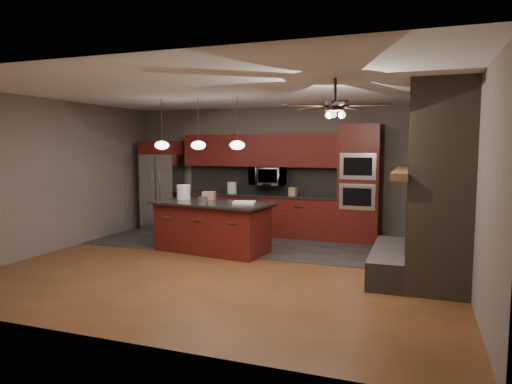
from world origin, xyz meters
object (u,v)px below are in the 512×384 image
at_px(oven_tower, 359,184).
at_px(cardboard_box, 209,195).
at_px(paint_tray, 244,202).
at_px(refrigerator, 164,185).
at_px(counter_bucket, 232,188).
at_px(counter_box, 293,192).
at_px(white_bucket, 184,192).
at_px(microwave, 268,176).
at_px(kitchen_island, 212,227).
at_px(paint_can, 203,200).

height_order(oven_tower, cardboard_box, oven_tower).
bearing_deg(paint_tray, refrigerator, 135.76).
height_order(oven_tower, paint_tray, oven_tower).
relative_size(counter_bucket, counter_box, 1.42).
distance_m(refrigerator, cardboard_box, 2.26).
bearing_deg(counter_box, paint_tray, -92.61).
bearing_deg(refrigerator, white_bucket, -48.15).
distance_m(microwave, paint_tray, 1.88).
height_order(refrigerator, white_bucket, refrigerator).
distance_m(oven_tower, paint_tray, 2.55).
distance_m(refrigerator, kitchen_island, 2.76).
height_order(oven_tower, counter_bucket, oven_tower).
distance_m(cardboard_box, counter_box, 1.90).
xyz_separation_m(paint_can, paint_tray, (0.68, 0.29, -0.04)).
relative_size(cardboard_box, counter_box, 1.36).
xyz_separation_m(white_bucket, cardboard_box, (0.47, 0.16, -0.06)).
relative_size(paint_can, counter_box, 1.03).
relative_size(refrigerator, counter_bucket, 8.33).
bearing_deg(paint_can, counter_box, 61.22).
distance_m(microwave, refrigerator, 2.54).
xyz_separation_m(white_bucket, counter_box, (1.77, 1.54, -0.07)).
height_order(paint_can, counter_bucket, counter_bucket).
height_order(refrigerator, kitchen_island, refrigerator).
distance_m(white_bucket, counter_bucket, 1.63).
height_order(paint_can, paint_tray, paint_can).
height_order(oven_tower, counter_box, oven_tower).
relative_size(paint_tray, counter_bucket, 1.55).
relative_size(kitchen_island, counter_box, 13.29).
height_order(oven_tower, white_bucket, oven_tower).
bearing_deg(white_bucket, refrigerator, 131.85).
xyz_separation_m(oven_tower, white_bucket, (-3.14, -1.58, -0.13)).
bearing_deg(microwave, oven_tower, -1.66).
bearing_deg(counter_bucket, white_bucket, -102.23).
distance_m(microwave, paint_can, 2.21).
relative_size(white_bucket, counter_bucket, 1.13).
relative_size(paint_can, counter_bucket, 0.73).
distance_m(kitchen_island, counter_box, 2.13).
relative_size(microwave, cardboard_box, 3.11).
relative_size(microwave, white_bucket, 2.62).
relative_size(kitchen_island, cardboard_box, 9.80).
relative_size(kitchen_island, paint_can, 12.88).
bearing_deg(kitchen_island, paint_can, -94.89).
xyz_separation_m(oven_tower, counter_box, (-1.37, -0.04, -0.20)).
bearing_deg(cardboard_box, microwave, 55.88).
xyz_separation_m(paint_can, cardboard_box, (-0.19, 0.64, 0.02)).
relative_size(microwave, counter_bucket, 2.96).
relative_size(white_bucket, paint_tray, 0.73).
distance_m(refrigerator, white_bucket, 2.03).
distance_m(refrigerator, paint_can, 2.83).
distance_m(oven_tower, microwave, 1.98).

